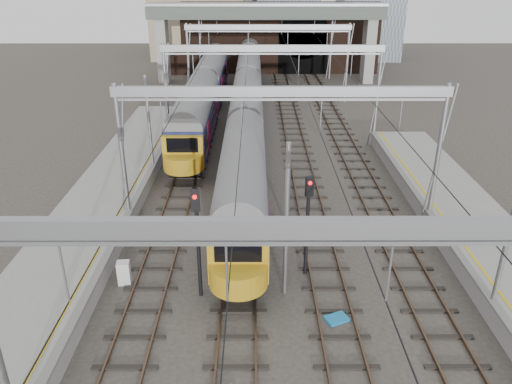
{
  "coord_description": "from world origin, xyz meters",
  "views": [
    {
      "loc": [
        -1.3,
        -16.32,
        13.23
      ],
      "look_at": [
        -1.26,
        7.48,
        2.4
      ],
      "focal_mm": 35.0,
      "sensor_mm": 36.0,
      "label": 1
    }
  ],
  "objects_px": {
    "train_second": "(205,92)",
    "relay_cabinet": "(124,273)",
    "signal_near_centre": "(308,214)",
    "signal_near_left": "(197,231)",
    "train_main": "(248,89)"
  },
  "relations": [
    {
      "from": "train_second",
      "to": "signal_near_centre",
      "type": "relative_size",
      "value": 6.33
    },
    {
      "from": "train_second",
      "to": "signal_near_left",
      "type": "distance_m",
      "value": 28.39
    },
    {
      "from": "train_second",
      "to": "relay_cabinet",
      "type": "bearing_deg",
      "value": -92.61
    },
    {
      "from": "train_second",
      "to": "signal_near_centre",
      "type": "bearing_deg",
      "value": -75.17
    },
    {
      "from": "signal_near_left",
      "to": "train_main",
      "type": "bearing_deg",
      "value": 84.81
    },
    {
      "from": "signal_near_centre",
      "to": "signal_near_left",
      "type": "bearing_deg",
      "value": 176.43
    },
    {
      "from": "signal_near_left",
      "to": "relay_cabinet",
      "type": "relative_size",
      "value": 4.6
    },
    {
      "from": "train_main",
      "to": "train_second",
      "type": "xyz_separation_m",
      "value": [
        -4.0,
        -1.57,
        0.07
      ]
    },
    {
      "from": "train_second",
      "to": "relay_cabinet",
      "type": "distance_m",
      "value": 27.42
    },
    {
      "from": "train_second",
      "to": "signal_near_centre",
      "type": "distance_m",
      "value": 27.53
    },
    {
      "from": "train_main",
      "to": "train_second",
      "type": "relative_size",
      "value": 1.92
    },
    {
      "from": "signal_near_centre",
      "to": "relay_cabinet",
      "type": "relative_size",
      "value": 4.47
    },
    {
      "from": "signal_near_left",
      "to": "signal_near_centre",
      "type": "relative_size",
      "value": 1.03
    },
    {
      "from": "train_second",
      "to": "signal_near_left",
      "type": "height_order",
      "value": "signal_near_left"
    },
    {
      "from": "train_second",
      "to": "relay_cabinet",
      "type": "height_order",
      "value": "train_second"
    }
  ]
}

